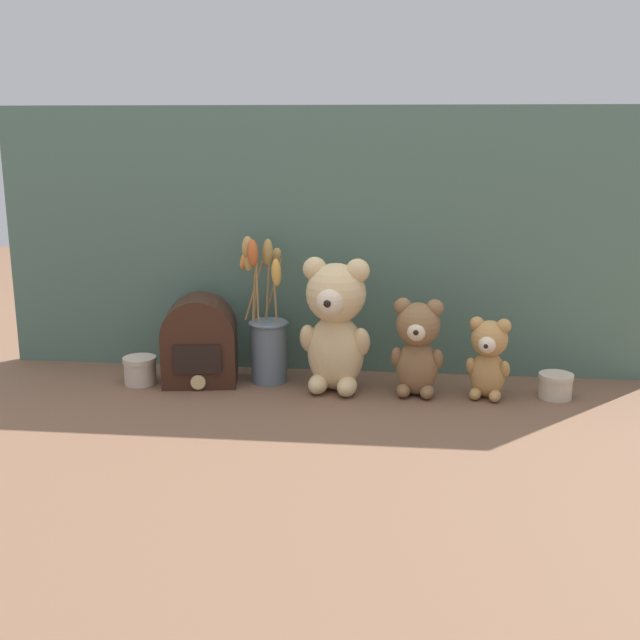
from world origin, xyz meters
name	(u,v)px	position (x,y,z in m)	size (l,w,h in m)	color
ground_plane	(319,391)	(0.00, 0.00, 0.00)	(4.00, 4.00, 0.00)	brown
backdrop_wall	(327,242)	(0.00, 0.17, 0.32)	(1.58, 0.02, 0.63)	#4C6B5B
teddy_bear_large	(335,322)	(0.04, 0.01, 0.16)	(0.17, 0.15, 0.30)	#DBBC84
teddy_bear_medium	(418,345)	(0.22, 0.00, 0.11)	(0.12, 0.11, 0.22)	olive
teddy_bear_small	(489,357)	(0.37, 0.00, 0.09)	(0.10, 0.09, 0.18)	tan
flower_vase	(267,334)	(-0.13, 0.06, 0.11)	(0.13, 0.12, 0.34)	slate
vintage_radio	(200,343)	(-0.28, 0.03, 0.10)	(0.19, 0.15, 0.20)	#381E14
decorative_tin_tall	(140,370)	(-0.42, 0.01, 0.03)	(0.08, 0.08, 0.06)	beige
decorative_tin_short	(556,386)	(0.52, 0.01, 0.03)	(0.08, 0.08, 0.06)	beige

